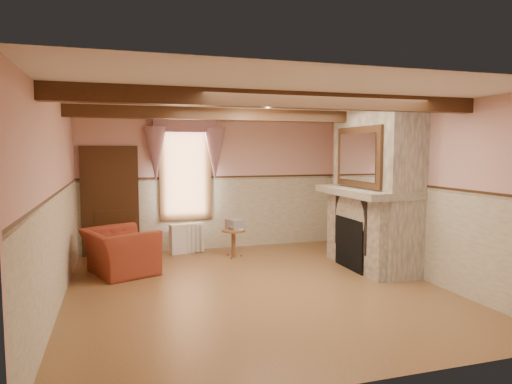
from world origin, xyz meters
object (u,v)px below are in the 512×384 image
object	(u,v)px
side_table	(233,243)
mantel_clock	(347,180)
bowl	(369,186)
oil_lamp	(356,179)
radiator	(187,238)
armchair	(120,251)

from	to	relation	value
side_table	mantel_clock	size ratio (longest dim) A/B	2.29
bowl	oil_lamp	size ratio (longest dim) A/B	1.37
mantel_clock	oil_lamp	xyz separation A→B (m)	(0.00, -0.36, 0.04)
radiator	bowl	xyz separation A→B (m)	(2.87, -2.17, 1.17)
radiator	bowl	size ratio (longest dim) A/B	1.82
mantel_clock	oil_lamp	bearing A→B (deg)	-90.00
armchair	oil_lamp	bearing A→B (deg)	-117.93
bowl	oil_lamp	world-z (taller)	oil_lamp
radiator	mantel_clock	distance (m)	3.41
armchair	side_table	size ratio (longest dim) A/B	2.13
radiator	bowl	bearing A→B (deg)	-51.68
side_table	mantel_clock	distance (m)	2.51
radiator	oil_lamp	bearing A→B (deg)	-45.48
oil_lamp	armchair	bearing A→B (deg)	173.61
armchair	oil_lamp	world-z (taller)	oil_lamp
bowl	mantel_clock	size ratio (longest dim) A/B	1.60
side_table	mantel_clock	xyz separation A→B (m)	(2.06, -0.69, 1.25)
bowl	mantel_clock	world-z (taller)	mantel_clock
side_table	radiator	distance (m)	1.05
side_table	radiator	size ratio (longest dim) A/B	0.79
bowl	radiator	bearing A→B (deg)	142.92
side_table	oil_lamp	bearing A→B (deg)	-27.02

